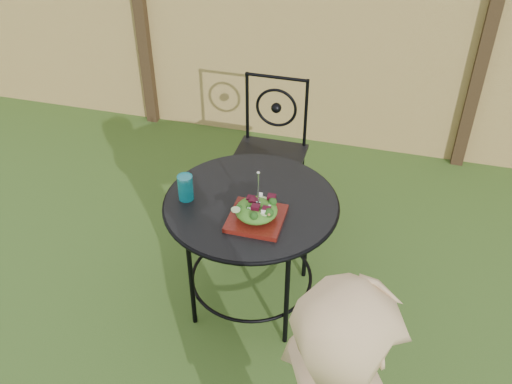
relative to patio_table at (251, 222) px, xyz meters
The scene contains 8 objects.
ground 0.68m from the patio_table, 108.31° to the right, with size 60.00×60.00×0.00m, color #2A4C18.
fence 1.90m from the patio_table, 93.41° to the left, with size 8.00×0.12×1.90m.
patio_table is the anchor object (origin of this frame).
patio_chair 0.88m from the patio_table, 97.31° to the left, with size 0.46×0.46×0.95m.
salad_plate 0.22m from the patio_table, 64.84° to the right, with size 0.27×0.27×0.02m, color #411009.
salad 0.26m from the patio_table, 64.84° to the right, with size 0.21×0.21×0.08m, color #235614.
fork 0.37m from the patio_table, 61.63° to the right, with size 0.01×0.01×0.18m, color silver.
drinking_glass 0.40m from the patio_table, 169.01° to the right, with size 0.08×0.08×0.14m, color #0D8C9E.
Camera 1 is at (0.75, -1.91, 2.54)m, focal length 40.00 mm.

